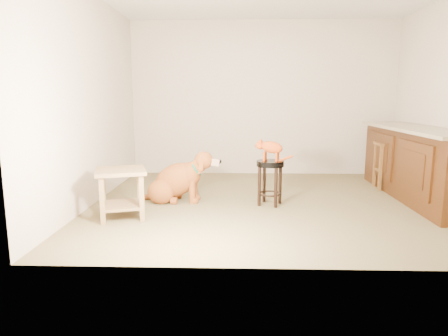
{
  "coord_description": "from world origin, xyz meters",
  "views": [
    {
      "loc": [
        -0.45,
        -4.95,
        1.32
      ],
      "look_at": [
        -0.61,
        -0.03,
        0.45
      ],
      "focal_mm": 32.0,
      "sensor_mm": 36.0,
      "label": 1
    }
  ],
  "objects_px": {
    "golden_retriever": "(177,181)",
    "tabby_kitten": "(270,148)",
    "side_table": "(121,186)",
    "wood_stool": "(388,165)",
    "padded_stool": "(270,174)"
  },
  "relations": [
    {
      "from": "tabby_kitten",
      "to": "golden_retriever",
      "type": "bearing_deg",
      "value": -166.1
    },
    {
      "from": "wood_stool",
      "to": "golden_retriever",
      "type": "height_order",
      "value": "wood_stool"
    },
    {
      "from": "wood_stool",
      "to": "padded_stool",
      "type": "bearing_deg",
      "value": -152.38
    },
    {
      "from": "tabby_kitten",
      "to": "wood_stool",
      "type": "bearing_deg",
      "value": 47.81
    },
    {
      "from": "padded_stool",
      "to": "wood_stool",
      "type": "bearing_deg",
      "value": 27.62
    },
    {
      "from": "wood_stool",
      "to": "golden_retriever",
      "type": "bearing_deg",
      "value": -164.99
    },
    {
      "from": "side_table",
      "to": "golden_retriever",
      "type": "xyz_separation_m",
      "value": [
        0.5,
        0.73,
        -0.1
      ]
    },
    {
      "from": "golden_retriever",
      "to": "tabby_kitten",
      "type": "height_order",
      "value": "tabby_kitten"
    },
    {
      "from": "side_table",
      "to": "golden_retriever",
      "type": "relative_size",
      "value": 0.6
    },
    {
      "from": "padded_stool",
      "to": "tabby_kitten",
      "type": "bearing_deg",
      "value": 153.84
    },
    {
      "from": "padded_stool",
      "to": "side_table",
      "type": "distance_m",
      "value": 1.79
    },
    {
      "from": "padded_stool",
      "to": "tabby_kitten",
      "type": "height_order",
      "value": "tabby_kitten"
    },
    {
      "from": "golden_retriever",
      "to": "tabby_kitten",
      "type": "bearing_deg",
      "value": -3.61
    },
    {
      "from": "side_table",
      "to": "tabby_kitten",
      "type": "height_order",
      "value": "tabby_kitten"
    },
    {
      "from": "padded_stool",
      "to": "golden_retriever",
      "type": "distance_m",
      "value": 1.2
    }
  ]
}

